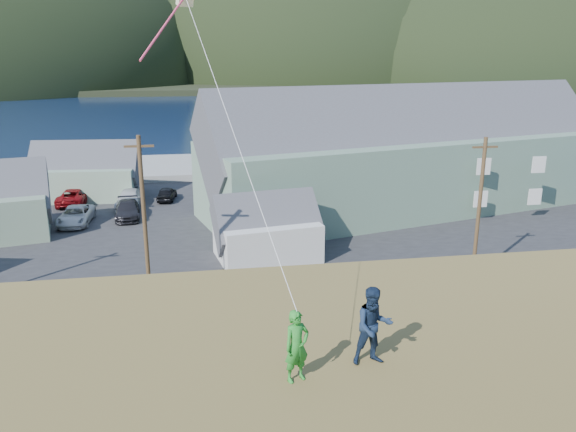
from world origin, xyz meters
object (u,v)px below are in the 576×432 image
Objects in this scene: shed_palegreen_far at (86,172)px; kite_flyer_green at (297,346)px; kite_flyer_navy at (373,326)px; wharf at (154,168)px; shed_white at (267,229)px; lodge at (413,153)px.

shed_palegreen_far is 48.77m from kite_flyer_green.
wharf is at bearing 97.00° from kite_flyer_navy.
kite_flyer_navy is (14.65, -46.34, 5.45)m from shed_palegreen_far.
shed_palegreen_far is (-15.52, 20.25, 0.44)m from shed_white.
lodge is at bearing 65.42° from kite_flyer_navy.
shed_palegreen_far is 5.89× the size of kite_flyer_navy.
kite_flyer_green is at bearing -83.10° from wharf.
shed_white is 4.34× the size of kite_flyer_navy.
kite_flyer_navy is (-15.84, -37.48, 2.85)m from lodge.
kite_flyer_navy is (1.80, 0.40, 0.11)m from kite_flyer_green.
kite_flyer_green is 1.85m from kite_flyer_navy.
kite_flyer_green is at bearing -129.58° from lodge.
lodge is 19.05m from shed_white.
kite_flyer_navy is at bearing -127.52° from lodge.
wharf is 2.42× the size of shed_palegreen_far.
shed_white is 27.25m from kite_flyer_green.
lodge reaches higher than shed_white.
kite_flyer_navy is (-0.87, -26.10, 5.89)m from shed_white.
shed_white is at bearing -157.35° from lodge.
kite_flyer_green is 0.88× the size of kite_flyer_navy.
shed_palegreen_far is at bearing -114.58° from wharf.
wharf is at bearing 124.74° from lodge.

